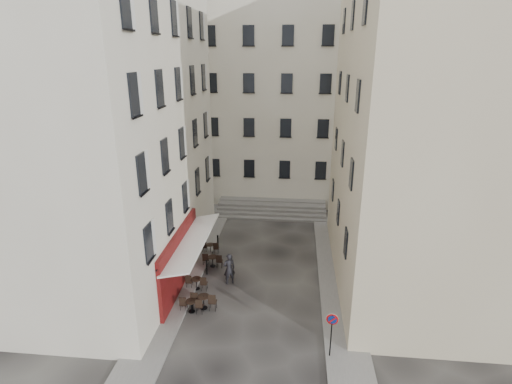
# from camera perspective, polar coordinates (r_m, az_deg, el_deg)

# --- Properties ---
(ground) EXTENTS (90.00, 90.00, 0.00)m
(ground) POSITION_cam_1_polar(r_m,az_deg,el_deg) (22.44, -0.03, -15.37)
(ground) COLOR black
(ground) RESTS_ON ground
(sidewalk_left) EXTENTS (2.00, 22.00, 0.12)m
(sidewalk_left) POSITION_cam_1_polar(r_m,az_deg,el_deg) (26.50, -8.98, -9.62)
(sidewalk_left) COLOR slate
(sidewalk_left) RESTS_ON ground
(sidewalk_right) EXTENTS (2.00, 18.00, 0.12)m
(sidewalk_right) POSITION_cam_1_polar(r_m,az_deg,el_deg) (24.98, 11.25, -11.68)
(sidewalk_right) COLOR slate
(sidewalk_right) RESTS_ON ground
(building_left) EXTENTS (12.20, 16.20, 20.60)m
(building_left) POSITION_cam_1_polar(r_m,az_deg,el_deg) (24.82, -24.70, 11.91)
(building_left) COLOR beige
(building_left) RESTS_ON ground
(building_right) EXTENTS (12.20, 14.20, 18.60)m
(building_right) POSITION_cam_1_polar(r_m,az_deg,el_deg) (23.75, 27.38, 8.81)
(building_right) COLOR tan
(building_right) RESTS_ON ground
(building_back) EXTENTS (18.20, 10.20, 18.60)m
(building_back) POSITION_cam_1_polar(r_m,az_deg,el_deg) (37.64, 1.47, 14.00)
(building_back) COLOR beige
(building_back) RESTS_ON ground
(cafe_storefront) EXTENTS (1.74, 7.30, 3.50)m
(cafe_storefront) POSITION_cam_1_polar(r_m,az_deg,el_deg) (23.06, -10.63, -9.23)
(cafe_storefront) COLOR #4E0E0B
(cafe_storefront) RESTS_ON ground
(stone_steps) EXTENTS (9.00, 3.15, 0.80)m
(stone_steps) POSITION_cam_1_polar(r_m,az_deg,el_deg) (33.37, 2.19, -2.48)
(stone_steps) COLOR #595754
(stone_steps) RESTS_ON ground
(bollard_near) EXTENTS (0.12, 0.12, 0.98)m
(bollard_near) POSITION_cam_1_polar(r_m,az_deg,el_deg) (21.85, -9.12, -15.03)
(bollard_near) COLOR black
(bollard_near) RESTS_ON ground
(bollard_mid) EXTENTS (0.12, 0.12, 0.98)m
(bollard_mid) POSITION_cam_1_polar(r_m,az_deg,el_deg) (24.72, -7.06, -10.53)
(bollard_mid) COLOR black
(bollard_mid) RESTS_ON ground
(bollard_far) EXTENTS (0.12, 0.12, 0.98)m
(bollard_far) POSITION_cam_1_polar(r_m,az_deg,el_deg) (27.74, -5.48, -6.98)
(bollard_far) COLOR black
(bollard_far) RESTS_ON ground
(no_parking_sign) EXTENTS (0.52, 0.12, 2.28)m
(no_parking_sign) POSITION_cam_1_polar(r_m,az_deg,el_deg) (18.36, 10.76, -18.46)
(no_parking_sign) COLOR black
(no_parking_sign) RESTS_ON ground
(bistro_table_a) EXTENTS (1.23, 0.58, 0.87)m
(bistro_table_a) POSITION_cam_1_polar(r_m,az_deg,el_deg) (21.68, -9.18, -15.61)
(bistro_table_a) COLOR black
(bistro_table_a) RESTS_ON ground
(bistro_table_b) EXTENTS (1.37, 0.64, 0.96)m
(bistro_table_b) POSITION_cam_1_polar(r_m,az_deg,el_deg) (21.81, -7.46, -15.12)
(bistro_table_b) COLOR black
(bistro_table_b) RESTS_ON ground
(bistro_table_c) EXTENTS (1.24, 0.58, 0.87)m
(bistro_table_c) POSITION_cam_1_polar(r_m,az_deg,el_deg) (23.43, -8.47, -12.65)
(bistro_table_c) COLOR black
(bistro_table_c) RESTS_ON ground
(bistro_table_d) EXTENTS (1.26, 0.59, 0.89)m
(bistro_table_d) POSITION_cam_1_polar(r_m,az_deg,el_deg) (25.53, -6.20, -9.66)
(bistro_table_d) COLOR black
(bistro_table_d) RESTS_ON ground
(bistro_table_e) EXTENTS (1.16, 0.54, 0.82)m
(bistro_table_e) POSITION_cam_1_polar(r_m,az_deg,el_deg) (27.16, -6.53, -7.88)
(bistro_table_e) COLOR black
(bistro_table_e) RESTS_ON ground
(pedestrian) EXTENTS (0.83, 0.72, 1.92)m
(pedestrian) POSITION_cam_1_polar(r_m,az_deg,el_deg) (23.51, -3.84, -10.89)
(pedestrian) COLOR black
(pedestrian) RESTS_ON ground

